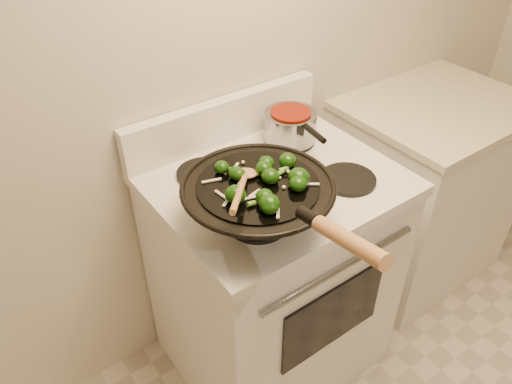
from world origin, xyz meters
TOP-DOWN VIEW (x-y plane):
  - stove at (-0.03, 1.17)m, footprint 0.78×0.67m
  - counter_unit at (0.86, 1.20)m, footprint 0.77×0.62m
  - wok at (-0.21, 1.01)m, footprint 0.43×0.71m
  - stirfry at (-0.20, 0.99)m, footprint 0.28×0.28m
  - wooden_spoon at (-0.27, 1.01)m, footprint 0.22×0.24m
  - saucepan at (0.15, 1.32)m, footprint 0.18×0.30m

SIDE VIEW (x-z plane):
  - counter_unit at x=0.86m, z-range 0.00..0.91m
  - stove at x=-0.03m, z-range -0.07..1.01m
  - saucepan at x=0.15m, z-range 0.93..1.04m
  - wok at x=-0.21m, z-range 0.87..1.14m
  - stirfry at x=-0.20m, z-range 1.06..1.11m
  - wooden_spoon at x=-0.27m, z-range 1.05..1.14m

